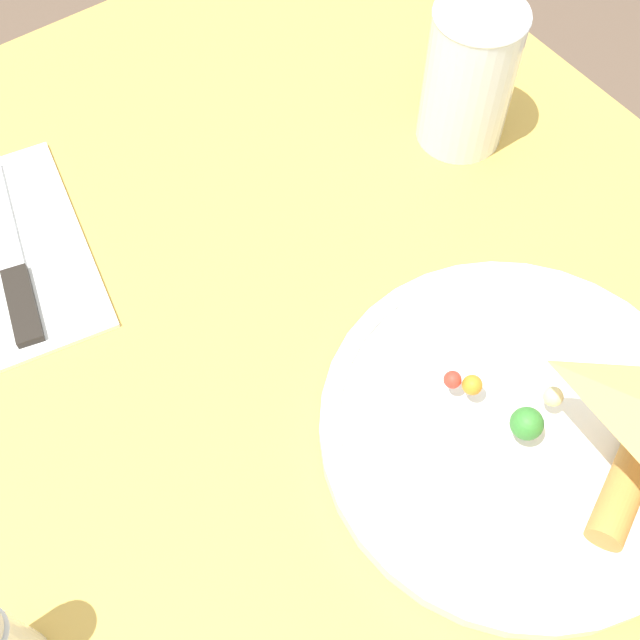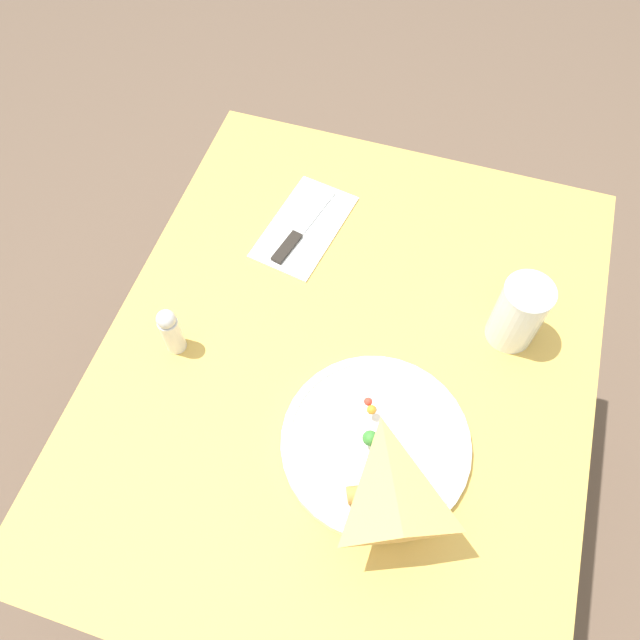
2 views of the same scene
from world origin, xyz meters
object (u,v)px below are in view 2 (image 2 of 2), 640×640
butter_knife (302,228)px  salt_shaker (171,330)px  milk_glass (518,315)px  plate_pizza (376,443)px  dining_table (344,393)px  napkin_folded (305,227)px

butter_knife → salt_shaker: salt_shaker is taller
milk_glass → salt_shaker: milk_glass is taller
plate_pizza → salt_shaker: bearing=79.2°
dining_table → napkin_folded: size_ratio=4.18×
dining_table → napkin_folded: 0.30m
butter_knife → salt_shaker: 0.30m
dining_table → butter_knife: size_ratio=4.93×
milk_glass → napkin_folded: bearing=74.2°
milk_glass → butter_knife: (0.10, 0.37, -0.05)m
plate_pizza → napkin_folded: (0.35, 0.22, -0.01)m
butter_knife → milk_glass: bearing=-90.3°
dining_table → plate_pizza: 0.20m
plate_pizza → milk_glass: bearing=-32.5°
milk_glass → butter_knife: 0.39m
dining_table → napkin_folded: bearing=32.1°
plate_pizza → napkin_folded: plate_pizza is taller
milk_glass → salt_shaker: 0.52m
milk_glass → salt_shaker: size_ratio=1.29×
plate_pizza → butter_knife: 0.40m
dining_table → butter_knife: bearing=33.5°
napkin_folded → butter_knife: butter_knife is taller
salt_shaker → milk_glass: bearing=-70.2°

